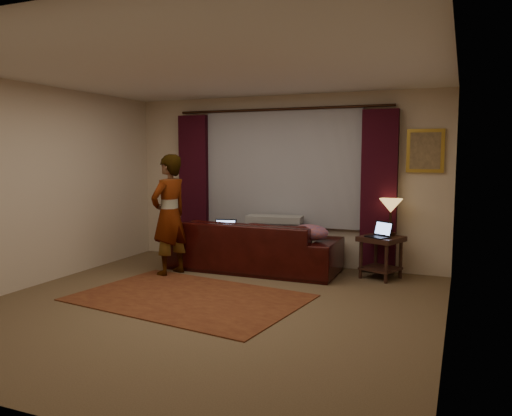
{
  "coord_description": "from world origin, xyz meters",
  "views": [
    {
      "loc": [
        2.6,
        -4.8,
        1.7
      ],
      "look_at": [
        0.1,
        1.2,
        1.0
      ],
      "focal_mm": 35.0,
      "sensor_mm": 36.0,
      "label": 1
    }
  ],
  "objects_px": {
    "tiffany_lamp": "(390,217)",
    "person": "(169,215)",
    "laptop_table": "(378,230)",
    "sofa": "(254,236)",
    "end_table": "(381,257)",
    "laptop_sofa": "(225,228)"
  },
  "relations": [
    {
      "from": "laptop_table",
      "to": "person",
      "type": "height_order",
      "value": "person"
    },
    {
      "from": "tiffany_lamp",
      "to": "person",
      "type": "height_order",
      "value": "person"
    },
    {
      "from": "end_table",
      "to": "laptop_table",
      "type": "height_order",
      "value": "laptop_table"
    },
    {
      "from": "laptop_sofa",
      "to": "laptop_table",
      "type": "relative_size",
      "value": 1.07
    },
    {
      "from": "tiffany_lamp",
      "to": "end_table",
      "type": "bearing_deg",
      "value": -123.14
    },
    {
      "from": "sofa",
      "to": "person",
      "type": "xyz_separation_m",
      "value": [
        -0.99,
        -0.71,
        0.35
      ]
    },
    {
      "from": "sofa",
      "to": "tiffany_lamp",
      "type": "distance_m",
      "value": 1.97
    },
    {
      "from": "sofa",
      "to": "person",
      "type": "distance_m",
      "value": 1.27
    },
    {
      "from": "laptop_table",
      "to": "tiffany_lamp",
      "type": "bearing_deg",
      "value": 97.55
    },
    {
      "from": "end_table",
      "to": "tiffany_lamp",
      "type": "bearing_deg",
      "value": 56.86
    },
    {
      "from": "end_table",
      "to": "sofa",
      "type": "bearing_deg",
      "value": -173.67
    },
    {
      "from": "laptop_table",
      "to": "person",
      "type": "relative_size",
      "value": 0.19
    },
    {
      "from": "sofa",
      "to": "end_table",
      "type": "relative_size",
      "value": 4.28
    },
    {
      "from": "laptop_table",
      "to": "sofa",
      "type": "bearing_deg",
      "value": -143.64
    },
    {
      "from": "person",
      "to": "tiffany_lamp",
      "type": "bearing_deg",
      "value": 123.73
    },
    {
      "from": "tiffany_lamp",
      "to": "person",
      "type": "distance_m",
      "value": 3.09
    },
    {
      "from": "laptop_sofa",
      "to": "laptop_table",
      "type": "xyz_separation_m",
      "value": [
        2.17,
        0.26,
        0.07
      ]
    },
    {
      "from": "sofa",
      "to": "laptop_sofa",
      "type": "distance_m",
      "value": 0.44
    },
    {
      "from": "laptop_sofa",
      "to": "end_table",
      "type": "distance_m",
      "value": 2.26
    },
    {
      "from": "end_table",
      "to": "laptop_table",
      "type": "bearing_deg",
      "value": -105.94
    },
    {
      "from": "laptop_sofa",
      "to": "tiffany_lamp",
      "type": "bearing_deg",
      "value": -4.01
    },
    {
      "from": "tiffany_lamp",
      "to": "sofa",
      "type": "bearing_deg",
      "value": -169.69
    }
  ]
}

